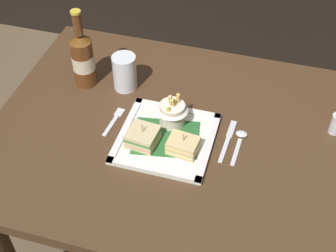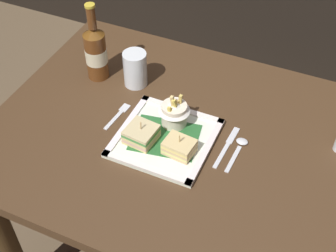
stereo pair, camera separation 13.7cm
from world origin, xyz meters
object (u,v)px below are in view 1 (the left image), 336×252
(square_plate, at_px, (166,139))
(sandwich_half_right, at_px, (183,146))
(salt_shaker, at_px, (336,125))
(knife, at_px, (228,139))
(dining_table, at_px, (170,163))
(fork, at_px, (114,120))
(water_glass, at_px, (125,74))
(sandwich_half_left, at_px, (143,137))
(spoon, at_px, (240,139))
(fries_cup, at_px, (172,110))
(beer_bottle, at_px, (83,58))

(square_plate, height_order, sandwich_half_right, sandwich_half_right)
(salt_shaker, bearing_deg, knife, -158.45)
(dining_table, bearing_deg, fork, -179.21)
(water_glass, distance_m, knife, 0.40)
(sandwich_half_left, height_order, salt_shaker, sandwich_half_left)
(square_plate, xyz_separation_m, salt_shaker, (0.48, 0.17, 0.02))
(water_glass, xyz_separation_m, knife, (0.37, -0.14, -0.05))
(water_glass, xyz_separation_m, spoon, (0.41, -0.14, -0.05))
(square_plate, relative_size, salt_shaker, 4.13)
(dining_table, xyz_separation_m, fries_cup, (-0.00, 0.03, 0.21))
(beer_bottle, xyz_separation_m, spoon, (0.54, -0.12, -0.10))
(knife, distance_m, salt_shaker, 0.32)
(knife, height_order, salt_shaker, salt_shaker)
(fries_cup, relative_size, beer_bottle, 0.42)
(dining_table, distance_m, fries_cup, 0.21)
(sandwich_half_right, relative_size, fork, 0.71)
(beer_bottle, bearing_deg, dining_table, -23.38)
(sandwich_half_right, height_order, fries_cup, fries_cup)
(sandwich_half_left, height_order, knife, sandwich_half_left)
(spoon, bearing_deg, dining_table, -174.18)
(fork, bearing_deg, sandwich_half_left, -31.95)
(knife, bearing_deg, salt_shaker, 21.55)
(fries_cup, height_order, beer_bottle, beer_bottle)
(sandwich_half_right, distance_m, spoon, 0.18)
(sandwich_half_right, bearing_deg, beer_bottle, 150.82)
(water_glass, bearing_deg, sandwich_half_right, -42.29)
(square_plate, distance_m, fork, 0.18)
(sandwich_half_left, xyz_separation_m, knife, (0.24, 0.09, -0.03))
(water_glass, bearing_deg, beer_bottle, -173.49)
(water_glass, bearing_deg, salt_shaker, -2.21)
(sandwich_half_right, relative_size, beer_bottle, 0.33)
(fork, bearing_deg, water_glass, 97.08)
(sandwich_half_left, relative_size, beer_bottle, 0.34)
(salt_shaker, bearing_deg, sandwich_half_left, -158.76)
(dining_table, relative_size, salt_shaker, 16.23)
(water_glass, xyz_separation_m, fork, (0.02, -0.16, -0.05))
(fries_cup, bearing_deg, spoon, -1.30)
(beer_bottle, bearing_deg, sandwich_half_left, -38.85)
(beer_bottle, height_order, knife, beer_bottle)
(sandwich_half_right, distance_m, salt_shaker, 0.47)
(sandwich_half_left, relative_size, fork, 0.72)
(water_glass, relative_size, knife, 0.68)
(sandwich_half_right, bearing_deg, fork, 162.87)
(sandwich_half_left, bearing_deg, spoon, 19.77)
(fries_cup, xyz_separation_m, spoon, (0.21, -0.00, -0.06))
(fries_cup, relative_size, spoon, 0.82)
(dining_table, distance_m, knife, 0.23)
(fork, xyz_separation_m, spoon, (0.39, 0.02, 0.00))
(sandwich_half_right, relative_size, fries_cup, 0.79)
(salt_shaker, bearing_deg, fork, -168.31)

